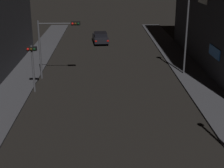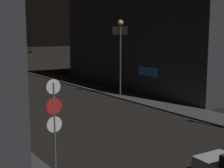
# 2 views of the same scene
# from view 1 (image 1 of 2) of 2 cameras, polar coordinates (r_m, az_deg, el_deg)

# --- Properties ---
(sidewalk_left) EXTENTS (2.91, 55.98, 0.13)m
(sidewalk_left) POSITION_cam_1_polar(r_m,az_deg,el_deg) (31.91, -14.62, 1.28)
(sidewalk_left) COLOR #424247
(sidewalk_left) RESTS_ON ground_plane
(sidewalk_right) EXTENTS (2.91, 55.98, 0.13)m
(sidewalk_right) POSITION_cam_1_polar(r_m,az_deg,el_deg) (32.15, 13.23, 1.53)
(sidewalk_right) COLOR #424247
(sidewalk_right) RESTS_ON ground_plane
(far_car) EXTENTS (2.20, 4.59, 1.42)m
(far_car) POSITION_cam_1_polar(r_m,az_deg,el_deg) (44.66, -1.97, 7.86)
(far_car) COLOR black
(far_car) RESTS_ON ground_plane
(traffic_light_overhead) EXTENTS (3.69, 0.42, 5.19)m
(traffic_light_overhead) POSITION_cam_1_polar(r_m,az_deg,el_deg) (29.98, -9.61, 7.78)
(traffic_light_overhead) COLOR #47474C
(traffic_light_overhead) RESTS_ON ground_plane
(traffic_light_left_kerb) EXTENTS (0.80, 0.42, 3.80)m
(traffic_light_left_kerb) POSITION_cam_1_polar(r_m,az_deg,el_deg) (27.18, -13.30, 4.11)
(traffic_light_left_kerb) COLOR #47474C
(traffic_light_left_kerb) RESTS_ON ground_plane
(street_lamp_far_block) EXTENTS (0.56, 0.56, 7.52)m
(street_lamp_far_block) POSITION_cam_1_polar(r_m,az_deg,el_deg) (31.09, 12.66, 11.20)
(street_lamp_far_block) COLOR #47474C
(street_lamp_far_block) RESTS_ON sidewalk_right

